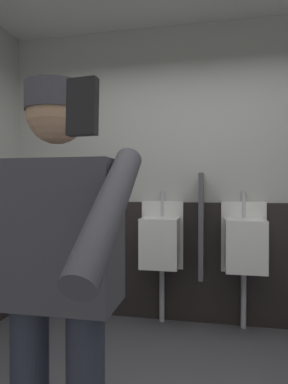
{
  "coord_description": "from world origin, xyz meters",
  "views": [
    {
      "loc": [
        0.14,
        -1.53,
        1.27
      ],
      "look_at": [
        -0.2,
        0.17,
        1.25
      ],
      "focal_mm": 30.75,
      "sensor_mm": 36.0,
      "label": 1
    }
  ],
  "objects": [
    {
      "name": "urinal_middle",
      "position": [
        0.44,
        1.47,
        0.78
      ],
      "size": [
        0.4,
        0.34,
        1.24
      ],
      "color": "white",
      "rests_on": "ground_plane"
    },
    {
      "name": "urinal_left",
      "position": [
        -0.31,
        1.47,
        0.78
      ],
      "size": [
        0.4,
        0.34,
        1.24
      ],
      "color": "white",
      "rests_on": "ground_plane"
    },
    {
      "name": "person",
      "position": [
        -0.41,
        -0.44,
        0.97
      ],
      "size": [
        0.67,
        0.6,
        1.64
      ],
      "color": "#2D3342",
      "rests_on": "ground_plane"
    },
    {
      "name": "wainscot_band_back",
      "position": [
        0.0,
        1.62,
        0.57
      ],
      "size": [
        3.71,
        0.03,
        1.14
      ],
      "primitive_type": "cube",
      "color": "black",
      "rests_on": "ground_plane"
    },
    {
      "name": "privacy_divider_panel",
      "position": [
        0.07,
        1.4,
        0.95
      ],
      "size": [
        0.04,
        0.4,
        0.9
      ],
      "primitive_type": "cube",
      "color": "#4C4C51"
    },
    {
      "name": "wall_back",
      "position": [
        0.0,
        1.69,
        1.42
      ],
      "size": [
        4.31,
        0.12,
        2.84
      ],
      "primitive_type": "cube",
      "color": "#B2B2AD",
      "rests_on": "ground_plane"
    },
    {
      "name": "cell_phone",
      "position": [
        -0.1,
        -0.94,
        1.43
      ],
      "size": [
        0.06,
        0.03,
        0.11
      ],
      "primitive_type": "cube",
      "rotation": [
        -0.05,
        0.0,
        -0.1
      ],
      "color": "black"
    }
  ]
}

